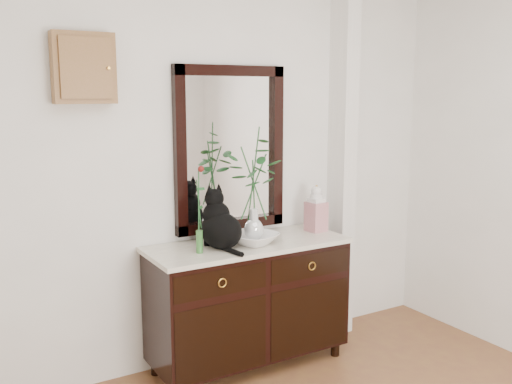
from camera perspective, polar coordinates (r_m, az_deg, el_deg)
wall_back at (r=3.80m, az=-3.99°, el=2.88°), size 3.60×0.04×2.70m
pilaster at (r=4.27m, az=8.61°, el=3.57°), size 0.12×0.20×2.70m
sideboard at (r=3.84m, az=-0.77°, el=-10.51°), size 1.33×0.52×0.82m
wall_mirror at (r=3.82m, az=-2.57°, el=4.30°), size 0.80×0.06×1.10m
key_cabinet at (r=3.44m, az=-16.85°, el=11.77°), size 0.35×0.10×0.40m
cat at (r=3.56m, az=-3.52°, el=-2.68°), size 0.31×0.36×0.38m
lotus_bowl at (r=3.68m, az=-0.23°, el=-4.69°), size 0.39×0.39×0.07m
vase_branches at (r=3.60m, az=-0.23°, el=0.81°), size 0.45×0.45×0.75m
bud_vase_rose at (r=3.44m, az=-5.73°, el=-1.72°), size 0.08×0.08×0.54m
ginger_jar at (r=4.02m, az=6.04°, el=-1.60°), size 0.14×0.14×0.33m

